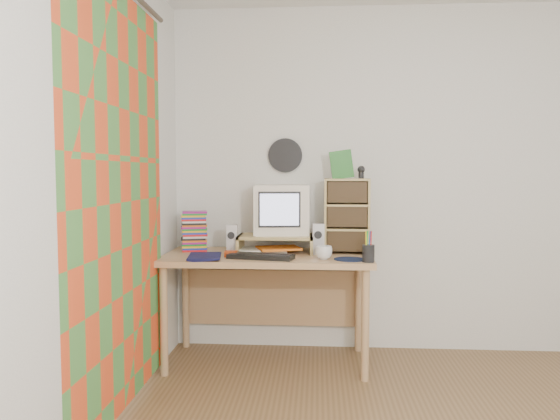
# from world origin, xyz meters

# --- Properties ---
(back_wall) EXTENTS (3.50, 0.00, 3.50)m
(back_wall) POSITION_xyz_m (0.00, 1.75, 1.25)
(back_wall) COLOR white
(back_wall) RESTS_ON floor
(left_wall) EXTENTS (0.00, 3.50, 3.50)m
(left_wall) POSITION_xyz_m (-1.75, 0.00, 1.25)
(left_wall) COLOR white
(left_wall) RESTS_ON floor
(curtain) EXTENTS (0.00, 2.20, 2.20)m
(curtain) POSITION_xyz_m (-1.71, 0.48, 1.15)
(curtain) COLOR #E34A20
(curtain) RESTS_ON left_wall
(wall_disc) EXTENTS (0.25, 0.02, 0.25)m
(wall_disc) POSITION_xyz_m (-0.93, 1.73, 1.43)
(wall_disc) COLOR black
(wall_disc) RESTS_ON back_wall
(desk) EXTENTS (1.40, 0.70, 0.75)m
(desk) POSITION_xyz_m (-1.03, 1.44, 0.62)
(desk) COLOR tan
(desk) RESTS_ON floor
(monitor_riser) EXTENTS (0.52, 0.30, 0.12)m
(monitor_riser) POSITION_xyz_m (-0.98, 1.48, 0.84)
(monitor_riser) COLOR tan
(monitor_riser) RESTS_ON desk
(crt_monitor) EXTENTS (0.40, 0.40, 0.35)m
(crt_monitor) POSITION_xyz_m (-0.95, 1.53, 1.04)
(crt_monitor) COLOR silver
(crt_monitor) RESTS_ON monitor_riser
(speaker_left) EXTENTS (0.08, 0.08, 0.20)m
(speaker_left) POSITION_xyz_m (-1.28, 1.41, 0.85)
(speaker_left) COLOR #B7B6BB
(speaker_left) RESTS_ON desk
(speaker_right) EXTENTS (0.09, 0.09, 0.21)m
(speaker_right) POSITION_xyz_m (-0.69, 1.41, 0.85)
(speaker_right) COLOR #B7B6BB
(speaker_right) RESTS_ON desk
(keyboard) EXTENTS (0.44, 0.23, 0.03)m
(keyboard) POSITION_xyz_m (-1.05, 1.19, 0.76)
(keyboard) COLOR black
(keyboard) RESTS_ON desk
(dvd_stack) EXTENTS (0.19, 0.16, 0.24)m
(dvd_stack) POSITION_xyz_m (-1.56, 1.51, 0.87)
(dvd_stack) COLOR brown
(dvd_stack) RESTS_ON desk
(cd_rack) EXTENTS (0.31, 0.17, 0.51)m
(cd_rack) POSITION_xyz_m (-0.49, 1.48, 1.01)
(cd_rack) COLOR tan
(cd_rack) RESTS_ON desk
(mug) EXTENTS (0.12, 0.12, 0.09)m
(mug) POSITION_xyz_m (-0.65, 1.19, 0.79)
(mug) COLOR silver
(mug) RESTS_ON desk
(diary) EXTENTS (0.28, 0.22, 0.05)m
(diary) POSITION_xyz_m (-1.52, 1.16, 0.78)
(diary) COLOR #0F1139
(diary) RESTS_ON desk
(mousepad) EXTENTS (0.24, 0.24, 0.00)m
(mousepad) POSITION_xyz_m (-0.48, 1.19, 0.75)
(mousepad) COLOR black
(mousepad) RESTS_ON desk
(pen_cup) EXTENTS (0.10, 0.10, 0.15)m
(pen_cup) POSITION_xyz_m (-0.38, 1.10, 0.83)
(pen_cup) COLOR black
(pen_cup) RESTS_ON desk
(papers) EXTENTS (0.38, 0.33, 0.04)m
(papers) POSITION_xyz_m (-1.04, 1.46, 0.77)
(papers) COLOR white
(papers) RESTS_ON desk
(red_box) EXTENTS (0.08, 0.05, 0.04)m
(red_box) POSITION_xyz_m (-1.26, 1.25, 0.77)
(red_box) COLOR #AB3612
(red_box) RESTS_ON desk
(game_box) EXTENTS (0.15, 0.04, 0.19)m
(game_box) POSITION_xyz_m (-0.53, 1.46, 1.36)
(game_box) COLOR #1D631C
(game_box) RESTS_ON cd_rack
(webcam) EXTENTS (0.06, 0.06, 0.09)m
(webcam) POSITION_xyz_m (-0.39, 1.48, 1.31)
(webcam) COLOR black
(webcam) RESTS_ON cd_rack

